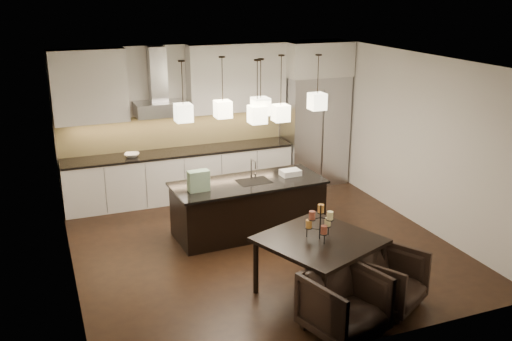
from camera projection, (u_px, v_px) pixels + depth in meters
name	position (u px, v px, depth m)	size (l,w,h in m)	color
floor	(261.00, 246.00, 8.77)	(5.50, 5.50, 0.02)	black
ceiling	(261.00, 61.00, 7.89)	(5.50, 5.50, 0.02)	white
wall_back	(207.00, 119.00, 10.78)	(5.50, 0.02, 2.80)	silver
wall_front	(360.00, 230.00, 5.89)	(5.50, 0.02, 2.80)	silver
wall_left	(64.00, 181.00, 7.38)	(0.02, 5.50, 2.80)	silver
wall_right	(418.00, 140.00, 9.29)	(0.02, 5.50, 2.80)	silver
refrigerator	(314.00, 130.00, 11.27)	(1.20, 0.72, 2.15)	#B7B7BA
fridge_panel	(317.00, 59.00, 10.83)	(1.26, 0.72, 0.65)	silver
lower_cabinets	(181.00, 176.00, 10.57)	(4.21, 0.62, 0.88)	silver
countertop	(180.00, 152.00, 10.42)	(4.21, 0.66, 0.04)	black
backsplash	(175.00, 131.00, 10.58)	(4.21, 0.02, 0.63)	tan
upper_cab_left	(89.00, 87.00, 9.63)	(1.25, 0.35, 1.25)	silver
upper_cab_right	(237.00, 78.00, 10.56)	(1.86, 0.35, 1.25)	silver
hood_canopy	(161.00, 109.00, 10.11)	(0.90, 0.52, 0.24)	#B7B7BA
hood_chimney	(157.00, 74.00, 10.02)	(0.30, 0.28, 0.96)	#B7B7BA
fruit_bowl	(132.00, 155.00, 10.06)	(0.26, 0.26, 0.06)	silver
island_body	(248.00, 208.00, 9.13)	(2.33, 0.93, 0.82)	black
island_top	(248.00, 183.00, 8.99)	(2.40, 1.01, 0.04)	black
faucet	(251.00, 169.00, 9.05)	(0.09, 0.22, 0.35)	silver
tote_bag	(199.00, 181.00, 8.55)	(0.32, 0.17, 0.32)	#1E6833
food_container	(290.00, 173.00, 9.27)	(0.32, 0.22, 0.09)	silver
dining_table	(319.00, 266.00, 7.29)	(1.30, 1.30, 0.78)	black
candelabra	(320.00, 222.00, 7.10)	(0.37, 0.37, 0.46)	black
candle_a	(328.00, 222.00, 7.20)	(0.08, 0.08, 0.10)	#F9EB9F
candle_b	(309.00, 224.00, 7.15)	(0.08, 0.08, 0.10)	#C58435
candle_c	(324.00, 230.00, 6.98)	(0.08, 0.08, 0.10)	brown
candle_d	(321.00, 208.00, 7.20)	(0.08, 0.08, 0.10)	#C58435
candle_e	(312.00, 215.00, 6.98)	(0.08, 0.08, 0.10)	brown
candle_f	(330.00, 215.00, 6.98)	(0.08, 0.08, 0.10)	#F9EB9F
armchair_left	(344.00, 304.00, 6.46)	(0.80, 0.83, 0.75)	black
armchair_right	(389.00, 279.00, 7.04)	(0.76, 0.78, 0.71)	black
pendant_a	(183.00, 113.00, 8.29)	(0.24, 0.24, 0.26)	beige
pendant_b	(223.00, 109.00, 8.75)	(0.24, 0.24, 0.26)	beige
pendant_c	(261.00, 106.00, 8.46)	(0.24, 0.24, 0.26)	beige
pendant_d	(281.00, 113.00, 8.97)	(0.24, 0.24, 0.26)	beige
pendant_e	(317.00, 101.00, 8.97)	(0.24, 0.24, 0.26)	beige
pendant_f	(257.00, 114.00, 8.40)	(0.24, 0.24, 0.26)	beige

